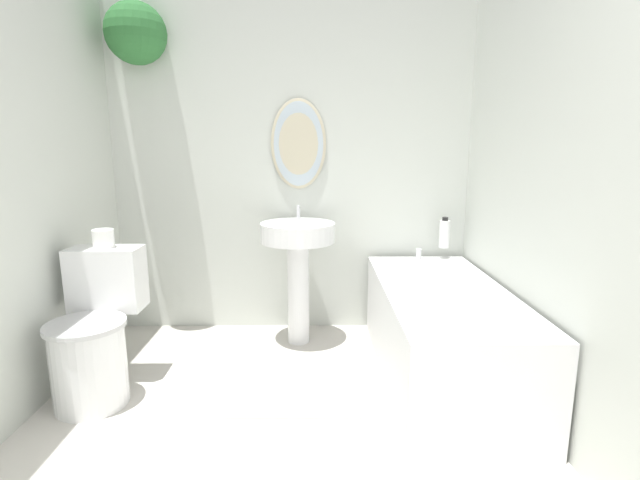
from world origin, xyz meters
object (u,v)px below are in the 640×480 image
toilet_paper_roll (103,239)px  pedestal_sink (298,253)px  shampoo_bottle (444,234)px  bathtub (441,331)px  toilet (95,335)px

toilet_paper_roll → pedestal_sink: bearing=26.2°
shampoo_bottle → toilet_paper_roll: toilet_paper_roll is taller
pedestal_sink → bathtub: size_ratio=0.61×
bathtub → shampoo_bottle: bearing=75.2°
bathtub → shampoo_bottle: 0.83m
bathtub → toilet: bearing=-174.5°
pedestal_sink → shampoo_bottle: bearing=9.6°
toilet → shampoo_bottle: size_ratio=3.59×
toilet → pedestal_sink: bearing=34.0°
toilet → toilet_paper_roll: toilet_paper_roll is taller
shampoo_bottle → toilet: bearing=-157.0°
toilet → bathtub: toilet is taller
toilet → pedestal_sink: 1.27m
bathtub → toilet_paper_roll: (-1.85, 0.01, 0.53)m
pedestal_sink → bathtub: (0.82, -0.52, -0.34)m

